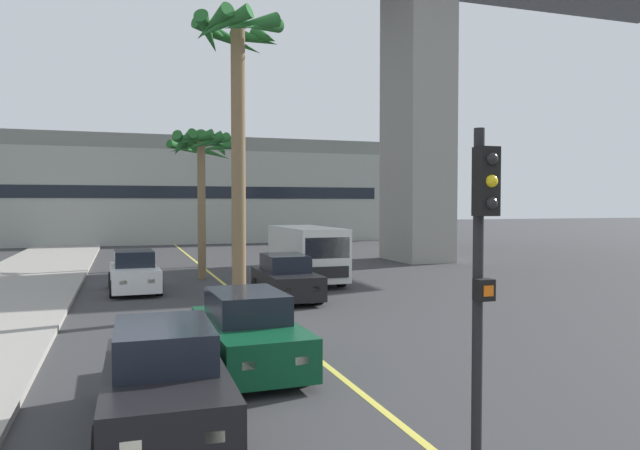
{
  "coord_description": "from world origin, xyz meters",
  "views": [
    {
      "loc": [
        -3.96,
        2.1,
        3.36
      ],
      "look_at": [
        0.0,
        14.0,
        2.9
      ],
      "focal_mm": 33.28,
      "sensor_mm": 36.0,
      "label": 1
    }
  ],
  "objects": [
    {
      "name": "car_queue_third",
      "position": [
        -3.58,
        25.59,
        0.72
      ],
      "size": [
        1.94,
        4.15,
        1.56
      ],
      "color": "white",
      "rests_on": "ground"
    },
    {
      "name": "palm_tree_near_median",
      "position": [
        -0.66,
        28.58,
        5.49
      ],
      "size": [
        2.63,
        2.68,
        6.62
      ],
      "color": "brown",
      "rests_on": "ground"
    },
    {
      "name": "car_queue_second",
      "position": [
        -3.41,
        11.04,
        0.72
      ],
      "size": [
        1.89,
        4.13,
        1.56
      ],
      "color": "black",
      "rests_on": "ground"
    },
    {
      "name": "lane_stripe_center",
      "position": [
        0.0,
        24.0,
        0.0
      ],
      "size": [
        0.14,
        56.0,
        0.01
      ],
      "primitive_type": "cube",
      "color": "#DBCC4C",
      "rests_on": "ground"
    },
    {
      "name": "palm_tree_mid_median",
      "position": [
        -0.64,
        19.96,
        7.16
      ],
      "size": [
        2.83,
        2.86,
        9.11
      ],
      "color": "brown",
      "rests_on": "ground"
    },
    {
      "name": "car_queue_fourth",
      "position": [
        1.43,
        22.07,
        0.72
      ],
      "size": [
        1.88,
        4.12,
        1.56
      ],
      "color": "black",
      "rests_on": "ground"
    },
    {
      "name": "car_queue_front",
      "position": [
        -1.58,
        13.91,
        0.72
      ],
      "size": [
        1.93,
        4.15,
        1.56
      ],
      "color": "#0C4728",
      "rests_on": "ground"
    },
    {
      "name": "pier_building_backdrop",
      "position": [
        0.0,
        55.25,
        4.41
      ],
      "size": [
        39.05,
        8.04,
        8.94
      ],
      "color": "#ADB2A8",
      "rests_on": "ground"
    },
    {
      "name": "palm_tree_far_median",
      "position": [
        -0.04,
        33.69,
        5.62
      ],
      "size": [
        3.54,
        3.61,
        6.76
      ],
      "color": "brown",
      "rests_on": "ground"
    },
    {
      "name": "traffic_light_median_near",
      "position": [
        -0.17,
        7.78,
        2.71
      ],
      "size": [
        0.24,
        0.37,
        4.2
      ],
      "color": "black",
      "rests_on": "ground"
    },
    {
      "name": "delivery_van",
      "position": [
        3.37,
        25.88,
        1.29
      ],
      "size": [
        2.22,
        5.28,
        2.36
      ],
      "color": "silver",
      "rests_on": "ground"
    }
  ]
}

